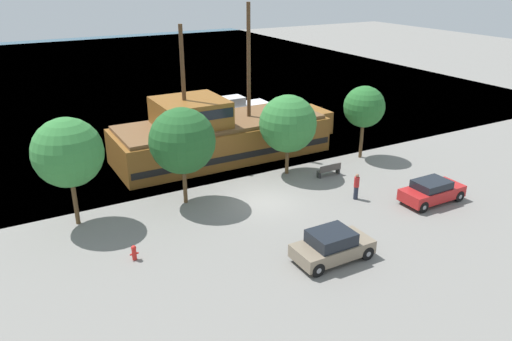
% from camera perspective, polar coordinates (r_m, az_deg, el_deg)
% --- Properties ---
extents(ground_plane, '(160.00, 160.00, 0.00)m').
position_cam_1_polar(ground_plane, '(29.94, 0.84, -3.61)').
color(ground_plane, gray).
extents(water_surface, '(80.00, 80.00, 0.00)m').
position_cam_1_polar(water_surface, '(69.88, -17.84, 10.38)').
color(water_surface, '#33566B').
rests_on(water_surface, ground).
extents(pirate_ship, '(16.83, 5.73, 10.86)m').
position_cam_1_polar(pirate_ship, '(36.65, -4.24, 4.11)').
color(pirate_ship, brown).
rests_on(pirate_ship, water_surface).
extents(moored_boat_dockside, '(6.92, 2.15, 1.81)m').
position_cam_1_polar(moored_boat_dockside, '(47.47, -2.65, 7.09)').
color(moored_boat_dockside, silver).
rests_on(moored_boat_dockside, water_surface).
extents(parked_car_curb_front, '(3.87, 1.91, 1.53)m').
position_cam_1_polar(parked_car_curb_front, '(24.25, 8.69, -8.50)').
color(parked_car_curb_front, '#7F705B').
rests_on(parked_car_curb_front, ground_plane).
extents(parked_car_curb_mid, '(3.95, 1.78, 1.40)m').
position_cam_1_polar(parked_car_curb_mid, '(31.43, 19.45, -2.24)').
color(parked_car_curb_mid, '#B21E1E').
rests_on(parked_car_curb_mid, ground_plane).
extents(fire_hydrant, '(0.42, 0.25, 0.76)m').
position_cam_1_polar(fire_hydrant, '(24.85, -13.77, -9.04)').
color(fire_hydrant, red).
rests_on(fire_hydrant, ground_plane).
extents(bench_promenade_east, '(1.70, 0.45, 0.85)m').
position_cam_1_polar(bench_promenade_east, '(33.81, 8.37, 0.07)').
color(bench_promenade_east, '#4C4742').
rests_on(bench_promenade_east, ground_plane).
extents(pedestrian_walking_near, '(0.32, 0.32, 1.64)m').
position_cam_1_polar(pedestrian_walking_near, '(30.58, 11.40, -1.79)').
color(pedestrian_walking_near, '#232838').
rests_on(pedestrian_walking_near, ground_plane).
extents(tree_row_east, '(3.68, 3.68, 5.98)m').
position_cam_1_polar(tree_row_east, '(27.62, -20.71, 1.92)').
color(tree_row_east, brown).
rests_on(tree_row_east, ground_plane).
extents(tree_row_mideast, '(3.83, 3.83, 5.79)m').
position_cam_1_polar(tree_row_mideast, '(28.75, -8.42, 3.36)').
color(tree_row_mideast, brown).
rests_on(tree_row_mideast, ground_plane).
extents(tree_row_midwest, '(3.81, 3.81, 5.42)m').
position_cam_1_polar(tree_row_midwest, '(32.96, 3.67, 5.35)').
color(tree_row_midwest, brown).
rests_on(tree_row_midwest, ground_plane).
extents(tree_row_west, '(2.95, 2.95, 5.32)m').
position_cam_1_polar(tree_row_west, '(36.61, 12.26, 7.12)').
color(tree_row_west, brown).
rests_on(tree_row_west, ground_plane).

